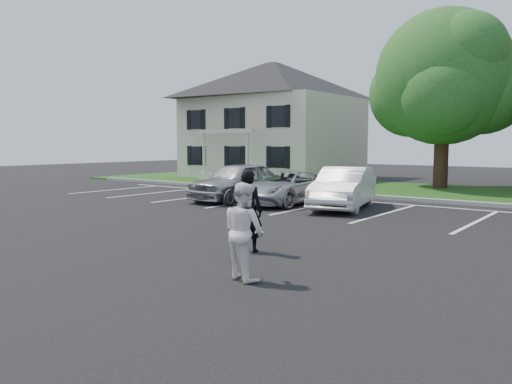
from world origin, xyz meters
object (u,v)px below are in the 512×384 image
car_white_sedan (344,188)px  car_silver_minivan (286,187)px  man_white_shirt (244,231)px  man_black_suit (248,211)px  house (273,120)px  car_silver_west (238,181)px  tree (446,81)px

car_white_sedan → car_silver_minivan: bearing=167.7°
man_white_shirt → car_white_sedan: 9.72m
man_black_suit → car_silver_minivan: bearing=-78.6°
house → car_silver_west: (6.73, -11.91, -3.06)m
house → car_white_sedan: (11.30, -11.65, -3.10)m
man_black_suit → car_white_sedan: (-1.64, 7.52, -0.14)m
tree → car_silver_minivan: 11.26m
man_black_suit → car_silver_west: man_black_suit is taller
car_silver_minivan → car_silver_west: bearing=-175.4°
man_black_suit → car_white_sedan: 7.70m
tree → man_white_shirt: 19.69m
car_silver_west → tree: bearing=64.5°
tree → car_white_sedan: tree is taller
car_silver_west → man_white_shirt: bearing=-49.0°
man_white_shirt → car_white_sedan: size_ratio=0.37×
house → man_black_suit: 23.33m
tree → car_silver_minivan: bearing=-106.2°
tree → man_white_shirt: bearing=-82.7°
house → car_silver_west: house is taller
man_black_suit → house: bearing=-72.9°
man_black_suit → car_white_sedan: bearing=-94.7°
car_silver_west → car_silver_minivan: bearing=5.8°
man_black_suit → car_silver_west: (-6.21, 7.26, -0.10)m
car_silver_west → man_black_suit: bearing=-48.2°
car_silver_minivan → man_white_shirt: bearing=-59.9°
car_silver_west → car_white_sedan: (4.57, 0.26, -0.04)m
man_black_suit → man_white_shirt: (1.28, -1.74, -0.05)m
house → car_white_sedan: bearing=-45.9°
tree → car_white_sedan: (-0.48, -9.73, -4.62)m
tree → car_white_sedan: bearing=-92.8°
tree → man_black_suit: (1.16, -17.26, -4.48)m
car_white_sedan → car_silver_west: bearing=168.8°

